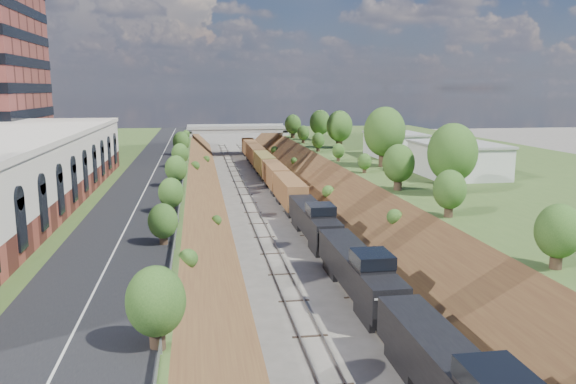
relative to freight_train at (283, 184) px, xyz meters
name	(u,v)px	position (x,y,z in m)	size (l,w,h in m)	color
platform_left	(15,196)	(-35.60, -4.91, 0.12)	(44.00, 180.00, 5.00)	#405E26
platform_right	(492,183)	(30.40, -4.91, 0.12)	(44.00, 180.00, 5.00)	#405E26
embankment_left	(189,210)	(-13.60, -4.91, -2.38)	(7.07, 180.00, 7.07)	brown
embankment_right	(346,204)	(8.40, -4.91, -2.38)	(7.07, 180.00, 7.07)	brown
rail_left_track	(251,207)	(-5.20, -4.91, -2.29)	(1.58, 180.00, 0.18)	gray
rail_right_track	(288,206)	(0.00, -4.91, -2.29)	(1.58, 180.00, 0.18)	gray
road	(153,174)	(-18.10, -4.91, 2.67)	(8.00, 180.00, 0.10)	black
guardrail	(185,169)	(-14.00, -5.11, 3.17)	(0.10, 171.00, 0.70)	#99999E
overpass	(237,135)	(-2.60, 57.09, 2.54)	(24.50, 8.30, 7.40)	gray
white_building_near	(457,161)	(20.90, -12.91, 4.62)	(9.00, 12.00, 4.00)	silver
white_building_far	(395,145)	(20.40, 9.09, 4.42)	(8.00, 10.00, 3.60)	silver
tree_right_large	(452,154)	(14.40, -24.91, 7.00)	(5.25, 5.25, 7.61)	#473323
tree_left_crest	(165,234)	(-14.40, -44.91, 4.66)	(2.45, 2.45, 3.55)	#473323
freight_train	(283,184)	(0.00, 0.00, 0.00)	(2.70, 124.24, 4.55)	black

